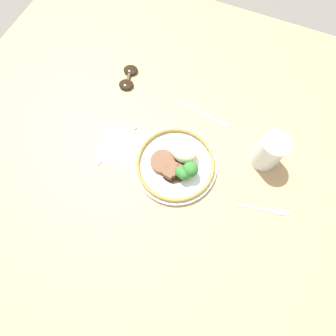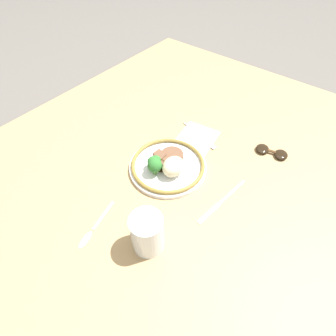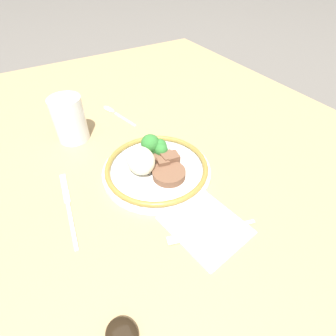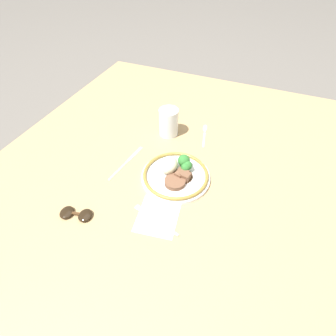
{
  "view_description": "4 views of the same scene",
  "coord_description": "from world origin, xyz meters",
  "px_view_note": "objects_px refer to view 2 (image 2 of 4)",
  "views": [
    {
      "loc": [
        0.08,
        -0.31,
        0.76
      ],
      "look_at": [
        -0.02,
        -0.07,
        0.08
      ],
      "focal_mm": 28.0,
      "sensor_mm": 36.0,
      "label": 1
    },
    {
      "loc": [
        0.41,
        0.3,
        0.66
      ],
      "look_at": [
        0.01,
        -0.02,
        0.08
      ],
      "focal_mm": 28.0,
      "sensor_mm": 36.0,
      "label": 2
    },
    {
      "loc": [
        -0.4,
        0.16,
        0.45
      ],
      "look_at": [
        -0.04,
        -0.06,
        0.07
      ],
      "focal_mm": 28.0,
      "sensor_mm": 36.0,
      "label": 3
    },
    {
      "loc": [
        -0.61,
        -0.26,
        0.72
      ],
      "look_at": [
        -0.02,
        -0.01,
        0.09
      ],
      "focal_mm": 28.0,
      "sensor_mm": 36.0,
      "label": 4
    }
  ],
  "objects_px": {
    "spoon": "(90,233)",
    "juice_glass": "(147,235)",
    "plate": "(167,165)",
    "fork": "(202,137)",
    "knife": "(221,203)",
    "sunglasses": "(272,152)"
  },
  "relations": [
    {
      "from": "plate",
      "to": "spoon",
      "type": "bearing_deg",
      "value": -3.23
    },
    {
      "from": "plate",
      "to": "juice_glass",
      "type": "height_order",
      "value": "juice_glass"
    },
    {
      "from": "knife",
      "to": "sunglasses",
      "type": "bearing_deg",
      "value": -178.43
    },
    {
      "from": "juice_glass",
      "to": "spoon",
      "type": "xyz_separation_m",
      "value": [
        0.07,
        -0.14,
        -0.05
      ]
    },
    {
      "from": "juice_glass",
      "to": "spoon",
      "type": "bearing_deg",
      "value": -61.93
    },
    {
      "from": "plate",
      "to": "fork",
      "type": "distance_m",
      "value": 0.19
    },
    {
      "from": "spoon",
      "to": "sunglasses",
      "type": "xyz_separation_m",
      "value": [
        -0.57,
        0.24,
        0.01
      ]
    },
    {
      "from": "fork",
      "to": "spoon",
      "type": "distance_m",
      "value": 0.49
    },
    {
      "from": "knife",
      "to": "sunglasses",
      "type": "relative_size",
      "value": 1.84
    },
    {
      "from": "plate",
      "to": "fork",
      "type": "bearing_deg",
      "value": 178.52
    },
    {
      "from": "spoon",
      "to": "juice_glass",
      "type": "bearing_deg",
      "value": 104.85
    },
    {
      "from": "fork",
      "to": "sunglasses",
      "type": "bearing_deg",
      "value": 36.41
    },
    {
      "from": "fork",
      "to": "spoon",
      "type": "xyz_separation_m",
      "value": [
        0.49,
        -0.02,
        -0.0
      ]
    },
    {
      "from": "plate",
      "to": "spoon",
      "type": "distance_m",
      "value": 0.3
    },
    {
      "from": "fork",
      "to": "sunglasses",
      "type": "xyz_separation_m",
      "value": [
        -0.08,
        0.22,
        0.0
      ]
    },
    {
      "from": "juice_glass",
      "to": "fork",
      "type": "relative_size",
      "value": 0.7
    },
    {
      "from": "plate",
      "to": "spoon",
      "type": "xyz_separation_m",
      "value": [
        0.3,
        -0.02,
        -0.02
      ]
    },
    {
      "from": "fork",
      "to": "juice_glass",
      "type": "bearing_deg",
      "value": -57.84
    },
    {
      "from": "knife",
      "to": "plate",
      "type": "bearing_deg",
      "value": -83.62
    },
    {
      "from": "spoon",
      "to": "sunglasses",
      "type": "relative_size",
      "value": 1.37
    },
    {
      "from": "knife",
      "to": "spoon",
      "type": "xyz_separation_m",
      "value": [
        0.29,
        -0.22,
        0.0
      ]
    },
    {
      "from": "plate",
      "to": "juice_glass",
      "type": "distance_m",
      "value": 0.26
    }
  ]
}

